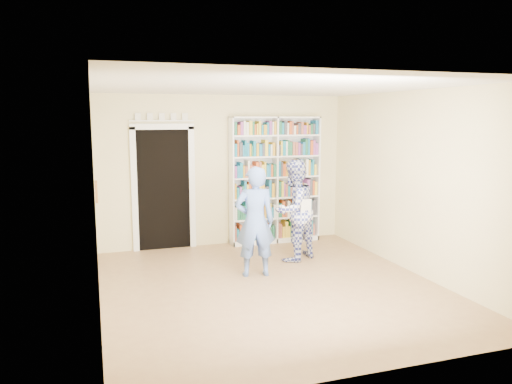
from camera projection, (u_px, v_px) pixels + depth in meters
floor at (271, 286)px, 6.87m from camera, size 5.00×5.00×0.00m
ceiling at (272, 87)px, 6.47m from camera, size 5.00×5.00×0.00m
wall_back at (224, 171)px, 9.01m from camera, size 4.50×0.00×4.50m
wall_left at (95, 198)px, 5.97m from camera, size 0.00×5.00×5.00m
wall_right at (414, 183)px, 7.36m from camera, size 0.00×5.00×5.00m
bookshelf at (275, 180)px, 9.18m from camera, size 1.69×0.32×2.32m
doorway at (163, 183)px, 8.68m from camera, size 1.10×0.08×2.43m
wall_art at (96, 192)px, 6.16m from camera, size 0.03×0.25×0.25m
man_blue at (255, 222)px, 7.24m from camera, size 0.64×0.47×1.61m
man_plaid at (294, 210)px, 8.04m from camera, size 1.00×0.93×1.64m
paper_sheet at (306, 208)px, 7.85m from camera, size 0.19×0.03×0.27m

